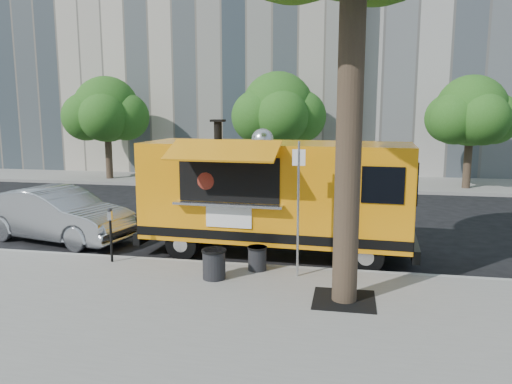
# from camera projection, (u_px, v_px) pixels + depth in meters

# --- Properties ---
(ground) EXTENTS (120.00, 120.00, 0.00)m
(ground) POSITION_uv_depth(u_px,v_px,m) (244.00, 258.00, 12.93)
(ground) COLOR black
(ground) RESTS_ON ground
(sidewalk) EXTENTS (60.00, 6.00, 0.15)m
(sidewalk) POSITION_uv_depth(u_px,v_px,m) (198.00, 318.00, 9.05)
(sidewalk) COLOR gray
(sidewalk) RESTS_ON ground
(curb) EXTENTS (60.00, 0.14, 0.16)m
(curb) POSITION_uv_depth(u_px,v_px,m) (236.00, 266.00, 12.02)
(curb) COLOR #999993
(curb) RESTS_ON ground
(far_sidewalk) EXTENTS (60.00, 5.00, 0.15)m
(far_sidewalk) POSITION_uv_depth(u_px,v_px,m) (299.00, 181.00, 26.00)
(far_sidewalk) COLOR gray
(far_sidewalk) RESTS_ON ground
(building_mid) EXTENTS (20.00, 14.00, 20.00)m
(building_mid) POSITION_uv_depth(u_px,v_px,m) (507.00, 9.00, 31.34)
(building_mid) COLOR #A5A09B
(building_mid) RESTS_ON ground
(tree_well) EXTENTS (1.20, 1.20, 0.02)m
(tree_well) POSITION_uv_depth(u_px,v_px,m) (344.00, 300.00, 9.71)
(tree_well) COLOR black
(tree_well) RESTS_ON sidewalk
(far_tree_a) EXTENTS (3.42, 3.42, 5.36)m
(far_tree_a) POSITION_uv_depth(u_px,v_px,m) (107.00, 110.00, 26.07)
(far_tree_a) COLOR #33261C
(far_tree_a) RESTS_ON far_sidewalk
(far_tree_b) EXTENTS (3.60, 3.60, 5.50)m
(far_tree_b) POSITION_uv_depth(u_px,v_px,m) (278.00, 109.00, 24.79)
(far_tree_b) COLOR #33261C
(far_tree_b) RESTS_ON far_sidewalk
(far_tree_c) EXTENTS (3.24, 3.24, 5.21)m
(far_tree_c) POSITION_uv_depth(u_px,v_px,m) (471.00, 111.00, 22.85)
(far_tree_c) COLOR #33261C
(far_tree_c) RESTS_ON far_sidewalk
(sign_post) EXTENTS (0.28, 0.06, 3.00)m
(sign_post) POSITION_uv_depth(u_px,v_px,m) (298.00, 201.00, 10.84)
(sign_post) COLOR silver
(sign_post) RESTS_ON sidewalk
(parking_meter) EXTENTS (0.11, 0.11, 1.33)m
(parking_meter) POSITION_uv_depth(u_px,v_px,m) (111.00, 228.00, 12.02)
(parking_meter) COLOR black
(parking_meter) RESTS_ON sidewalk
(food_truck) EXTENTS (7.24, 3.47, 3.53)m
(food_truck) POSITION_uv_depth(u_px,v_px,m) (275.00, 193.00, 12.94)
(food_truck) COLOR orange
(food_truck) RESTS_ON ground
(sedan) EXTENTS (4.98, 2.67, 1.56)m
(sedan) POSITION_uv_depth(u_px,v_px,m) (57.00, 214.00, 14.56)
(sedan) COLOR #A0A1A6
(sedan) RESTS_ON ground
(trash_bin_left) EXTENTS (0.46, 0.46, 0.55)m
(trash_bin_left) POSITION_uv_depth(u_px,v_px,m) (257.00, 257.00, 11.49)
(trash_bin_left) COLOR black
(trash_bin_left) RESTS_ON sidewalk
(trash_bin_right) EXTENTS (0.54, 0.54, 0.65)m
(trash_bin_right) POSITION_uv_depth(u_px,v_px,m) (214.00, 263.00, 10.90)
(trash_bin_right) COLOR black
(trash_bin_right) RESTS_ON sidewalk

